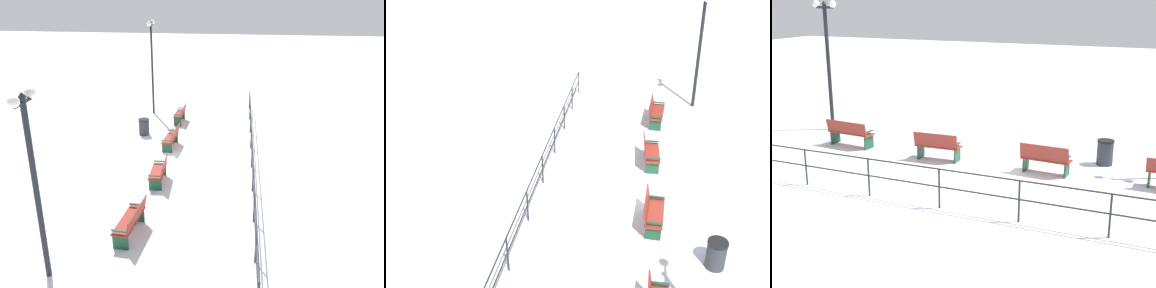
# 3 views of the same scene
# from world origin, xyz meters

# --- Properties ---
(ground_plane) EXTENTS (80.00, 80.00, 0.00)m
(ground_plane) POSITION_xyz_m (0.00, 0.00, 0.00)
(ground_plane) COLOR white
(ground_plane) RESTS_ON ground
(bench_second) EXTENTS (0.63, 1.48, 0.91)m
(bench_second) POSITION_xyz_m (-0.09, -1.71, 0.46)
(bench_second) COLOR maroon
(bench_second) RESTS_ON ground
(bench_third) EXTENTS (0.62, 1.47, 0.93)m
(bench_third) POSITION_xyz_m (-0.19, 1.71, 0.47)
(bench_third) COLOR maroon
(bench_third) RESTS_ON ground
(bench_fourth) EXTENTS (0.71, 1.72, 0.93)m
(bench_fourth) POSITION_xyz_m (0.01, 5.16, 0.49)
(bench_fourth) COLOR maroon
(bench_fourth) RESTS_ON ground
(lamppost_middle) EXTENTS (0.27, 1.00, 4.84)m
(lamppost_middle) POSITION_xyz_m (1.69, 7.17, 3.12)
(lamppost_middle) COLOR black
(lamppost_middle) RESTS_ON ground
(waterfront_railing) EXTENTS (0.05, 16.20, 1.03)m
(waterfront_railing) POSITION_xyz_m (-3.56, -0.00, 0.69)
(waterfront_railing) COLOR #26282D
(waterfront_railing) RESTS_ON ground
(trash_bin) EXTENTS (0.51, 0.51, 0.78)m
(trash_bin) POSITION_xyz_m (1.49, -3.16, 0.39)
(trash_bin) COLOR #2D3338
(trash_bin) RESTS_ON ground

